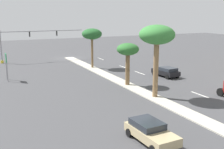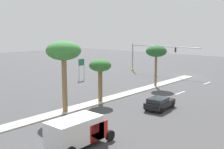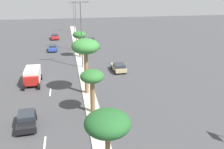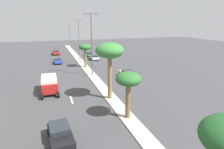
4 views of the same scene
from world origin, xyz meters
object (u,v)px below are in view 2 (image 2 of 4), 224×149
at_px(directional_road_sign, 81,65).
at_px(palm_tree_center, 156,52).
at_px(sedan_black_outboard, 159,103).
at_px(palm_tree_near, 100,67).
at_px(box_truck, 79,130).
at_px(traffic_signal_gantry, 148,54).
at_px(palm_tree_outboard, 64,53).

bearing_deg(directional_road_sign, palm_tree_center, -166.69).
bearing_deg(sedan_black_outboard, directional_road_sign, -19.43).
distance_m(directional_road_sign, palm_tree_near, 16.52).
height_order(palm_tree_near, sedan_black_outboard, palm_tree_near).
distance_m(sedan_black_outboard, box_truck, 13.06).
relative_size(traffic_signal_gantry, palm_tree_center, 2.45).
relative_size(directional_road_sign, sedan_black_outboard, 0.87).
bearing_deg(palm_tree_outboard, traffic_signal_gantry, -73.15).
relative_size(palm_tree_center, box_truck, 1.19).
bearing_deg(palm_tree_outboard, sedan_black_outboard, -132.92).
bearing_deg(sedan_black_outboard, box_truck, 92.91).
bearing_deg(palm_tree_outboard, palm_tree_near, -88.15).
distance_m(palm_tree_outboard, sedan_black_outboard, 12.19).
bearing_deg(palm_tree_near, directional_road_sign, -34.67).
distance_m(traffic_signal_gantry, palm_tree_near, 25.78).
relative_size(palm_tree_near, box_truck, 0.97).
bearing_deg(traffic_signal_gantry, palm_tree_outboard, 106.85).
relative_size(palm_tree_near, sedan_black_outboard, 1.22).
height_order(traffic_signal_gantry, palm_tree_outboard, palm_tree_outboard).
height_order(palm_tree_center, sedan_black_outboard, palm_tree_center).
xyz_separation_m(traffic_signal_gantry, box_truck, (-17.04, 35.27, -2.64)).
relative_size(directional_road_sign, palm_tree_center, 0.58).
bearing_deg(directional_road_sign, palm_tree_near, 145.33).
bearing_deg(palm_tree_center, directional_road_sign, 13.31).
distance_m(palm_tree_center, box_truck, 25.33).
distance_m(directional_road_sign, box_truck, 29.80).
bearing_deg(palm_tree_outboard, box_truck, 146.74).
relative_size(traffic_signal_gantry, sedan_black_outboard, 3.66).
xyz_separation_m(palm_tree_center, sedan_black_outboard, (-7.21, 10.66, -4.82)).
xyz_separation_m(traffic_signal_gantry, directional_road_sign, (4.60, 14.83, -1.25)).
relative_size(directional_road_sign, box_truck, 0.69).
height_order(directional_road_sign, palm_tree_center, palm_tree_center).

